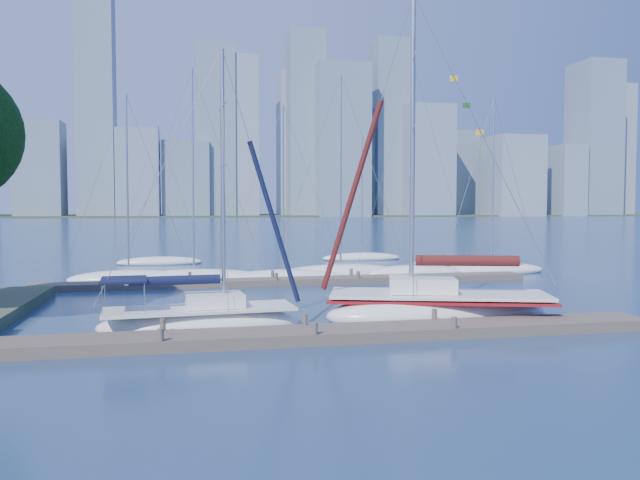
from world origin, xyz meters
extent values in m
plane|color=navy|center=(0.00, 0.00, 0.00)|extent=(700.00, 700.00, 0.00)
cube|color=brown|center=(0.00, 0.00, 0.20)|extent=(26.00, 2.00, 0.40)
cube|color=brown|center=(2.00, 16.00, 0.18)|extent=(30.00, 1.80, 0.36)
cube|color=#38472D|center=(0.00, 320.00, 0.00)|extent=(800.00, 100.00, 1.50)
ellipsoid|color=white|center=(-3.68, 2.51, 0.22)|extent=(7.73, 3.03, 1.33)
cube|color=white|center=(-3.68, 2.51, 0.84)|extent=(7.16, 2.79, 0.11)
cube|color=white|center=(-3.15, 2.55, 1.15)|extent=(2.24, 1.76, 0.49)
cylinder|color=silver|center=(-2.80, 2.58, 5.70)|extent=(0.16, 0.16, 9.63)
cylinder|color=silver|center=(-4.59, 2.44, 1.86)|extent=(3.58, 0.35, 0.09)
cylinder|color=black|center=(-4.59, 2.44, 1.95)|extent=(3.32, 0.60, 0.35)
cube|color=black|center=(-6.40, 2.31, 2.04)|extent=(1.74, 2.22, 0.07)
ellipsoid|color=white|center=(5.99, 2.87, 0.28)|extent=(10.04, 5.80, 1.67)
cube|color=white|center=(5.99, 2.87, 1.06)|extent=(9.30, 5.36, 0.13)
cube|color=white|center=(5.35, 3.06, 1.45)|extent=(3.16, 2.73, 0.61)
cylinder|color=silver|center=(4.93, 3.20, 7.20)|extent=(0.20, 0.20, 12.17)
cylinder|color=silver|center=(7.09, 2.53, 2.34)|extent=(4.35, 1.44, 0.11)
cylinder|color=#400D13|center=(7.09, 2.53, 2.46)|extent=(4.11, 1.65, 0.45)
cube|color=maroon|center=(5.99, 2.87, 0.87)|extent=(9.53, 5.53, 0.11)
ellipsoid|color=white|center=(-7.69, 19.01, 0.20)|extent=(7.51, 2.86, 1.12)
cylinder|color=silver|center=(-7.69, 19.01, 6.30)|extent=(0.12, 0.12, 10.55)
ellipsoid|color=white|center=(-3.72, 18.75, 0.20)|extent=(8.80, 3.26, 1.11)
cylinder|color=silver|center=(-3.72, 18.75, 7.13)|extent=(0.12, 0.12, 12.23)
ellipsoid|color=white|center=(1.87, 18.04, 0.18)|extent=(7.95, 2.43, 1.02)
cylinder|color=silver|center=(1.87, 18.04, 6.00)|extent=(0.11, 0.11, 10.15)
ellipsoid|color=white|center=(5.93, 19.28, 0.22)|extent=(8.97, 4.22, 1.22)
cylinder|color=silver|center=(5.93, 19.28, 7.26)|extent=(0.13, 0.13, 12.29)
ellipsoid|color=white|center=(10.87, 18.72, 0.20)|extent=(7.77, 4.34, 1.09)
cylinder|color=silver|center=(10.87, 18.72, 7.51)|extent=(0.12, 0.12, 13.05)
ellipsoid|color=white|center=(16.82, 19.03, 0.20)|extent=(8.20, 3.66, 1.13)
cylinder|color=silver|center=(16.82, 19.03, 6.63)|extent=(0.12, 0.12, 11.20)
ellipsoid|color=white|center=(-6.31, 31.07, 0.17)|extent=(7.09, 3.68, 0.95)
cylinder|color=silver|center=(-6.31, 31.07, 6.05)|extent=(0.10, 0.10, 10.38)
ellipsoid|color=white|center=(10.98, 31.80, 0.17)|extent=(7.14, 2.02, 0.96)
cylinder|color=silver|center=(10.98, 31.80, 5.89)|extent=(0.10, 0.10, 10.05)
cube|color=slate|center=(-69.73, 287.50, 22.10)|extent=(20.53, 17.63, 44.20)
cube|color=gray|center=(-47.55, 309.43, 18.44)|extent=(15.96, 17.61, 36.89)
cube|color=gray|center=(-25.94, 284.92, 20.51)|extent=(19.41, 19.81, 41.01)
cube|color=slate|center=(-4.22, 286.68, 18.03)|extent=(22.01, 16.86, 36.06)
cube|color=gray|center=(21.35, 289.48, 39.24)|extent=(18.88, 14.99, 78.49)
cube|color=gray|center=(51.90, 304.67, 37.21)|extent=(16.75, 17.46, 74.41)
cube|color=slate|center=(70.99, 278.50, 37.18)|extent=(25.69, 18.95, 74.37)
cube|color=gray|center=(91.42, 294.72, 27.53)|extent=(14.98, 17.11, 55.05)
cube|color=gray|center=(115.77, 279.60, 28.12)|extent=(25.10, 18.80, 56.25)
cube|color=slate|center=(147.05, 309.52, 23.65)|extent=(17.78, 17.52, 47.30)
cube|color=gray|center=(164.09, 278.94, 20.87)|extent=(25.32, 23.94, 41.73)
cube|color=gray|center=(194.50, 279.05, 18.81)|extent=(14.09, 21.38, 37.62)
cube|color=slate|center=(213.93, 282.23, 41.52)|extent=(21.16, 23.60, 83.04)
cube|color=gray|center=(241.25, 301.60, 37.82)|extent=(16.97, 17.08, 75.64)
cube|color=slate|center=(-45.00, 290.00, 55.02)|extent=(16.70, 18.00, 110.03)
cube|color=slate|center=(10.00, 290.00, 41.58)|extent=(18.87, 18.00, 83.16)
cube|color=slate|center=(55.00, 290.00, 46.24)|extent=(17.68, 18.00, 92.49)
cube|color=slate|center=(100.00, 290.00, 45.28)|extent=(18.76, 18.00, 90.55)
camera|label=1|loc=(-4.16, -21.10, 4.64)|focal=35.00mm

